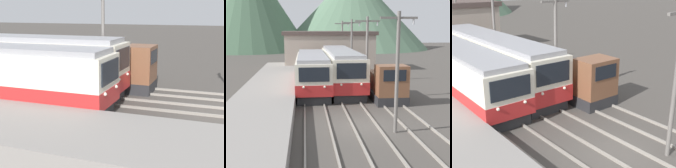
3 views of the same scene
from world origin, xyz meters
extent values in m
plane|color=#47423D|center=(0.00, 0.00, 0.00)|extent=(200.00, 200.00, 0.00)
cube|color=gray|center=(-1.88, 0.00, 0.07)|extent=(0.10, 60.00, 0.14)
cube|color=gray|center=(-0.52, 0.00, 0.07)|extent=(0.10, 60.00, 0.14)
cube|color=gray|center=(0.92, 0.00, 0.07)|extent=(0.10, 60.00, 0.14)
cube|color=gray|center=(2.48, 0.00, 0.07)|extent=(0.10, 60.00, 0.14)
cube|color=gray|center=(3.92, 0.00, 0.07)|extent=(0.10, 60.00, 0.14)
cube|color=#28282B|center=(-2.60, 11.10, 0.35)|extent=(2.58, 11.93, 0.70)
cube|color=silver|center=(-2.60, 11.10, 1.91)|extent=(2.80, 12.42, 2.42)
cube|color=red|center=(-2.60, 11.10, 1.14)|extent=(2.84, 12.46, 0.87)
cube|color=black|center=(-2.60, 4.86, 2.39)|extent=(2.24, 0.06, 1.06)
sphere|color=silver|center=(-3.37, 4.85, 1.47)|extent=(0.18, 0.18, 0.18)
sphere|color=silver|center=(-1.83, 4.85, 1.47)|extent=(0.18, 0.18, 0.18)
cube|color=#939399|center=(-2.60, 11.10, 3.26)|extent=(2.46, 11.93, 0.28)
cube|color=#28282B|center=(0.20, 12.58, 0.35)|extent=(2.58, 14.26, 0.70)
cube|color=silver|center=(0.20, 12.58, 2.05)|extent=(2.80, 14.86, 2.69)
cube|color=red|center=(0.20, 12.58, 1.18)|extent=(2.84, 14.90, 0.97)
cube|color=black|center=(0.20, 5.12, 2.58)|extent=(2.24, 0.06, 1.18)
sphere|color=silver|center=(-0.57, 5.11, 1.56)|extent=(0.18, 0.18, 0.18)
sphere|color=silver|center=(0.97, 5.11, 1.56)|extent=(0.18, 0.18, 0.18)
cube|color=#939399|center=(0.20, 12.58, 3.53)|extent=(2.46, 14.26, 0.28)
cube|color=#28282B|center=(3.20, 6.79, 0.35)|extent=(2.40, 5.50, 0.70)
cube|color=brown|center=(3.20, 4.92, 1.85)|extent=(2.28, 1.76, 2.30)
cube|color=black|center=(3.20, 4.02, 2.36)|extent=(1.68, 0.04, 0.83)
cube|color=brown|center=(3.20, 7.68, 1.40)|extent=(1.92, 3.64, 1.40)
cylinder|color=black|center=(3.20, 7.68, 2.35)|extent=(0.16, 0.16, 0.50)
cylinder|color=slate|center=(1.70, -1.40, 3.31)|extent=(0.20, 0.20, 6.63)
cylinder|color=slate|center=(1.70, 6.91, 3.31)|extent=(0.20, 0.20, 6.63)
cube|color=slate|center=(1.70, 6.91, 6.28)|extent=(2.00, 0.12, 0.12)
cylinder|color=#B2B2B7|center=(2.50, 6.91, 6.08)|extent=(0.10, 0.10, 0.30)
cylinder|color=slate|center=(1.70, 15.22, 3.31)|extent=(0.20, 0.20, 6.63)
cylinder|color=slate|center=(1.70, 23.52, 3.31)|extent=(0.20, 0.20, 6.63)
camera|label=1|loc=(-16.11, -0.06, 5.18)|focal=50.00mm
camera|label=2|loc=(-3.24, -17.63, 5.77)|focal=50.00mm
camera|label=3|loc=(-9.50, -8.16, 7.49)|focal=50.00mm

